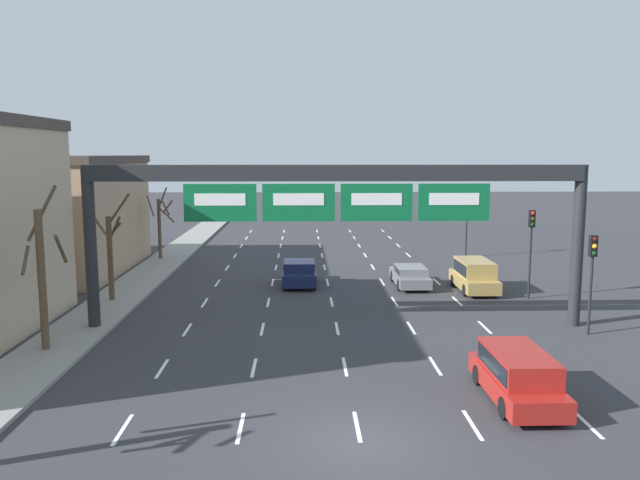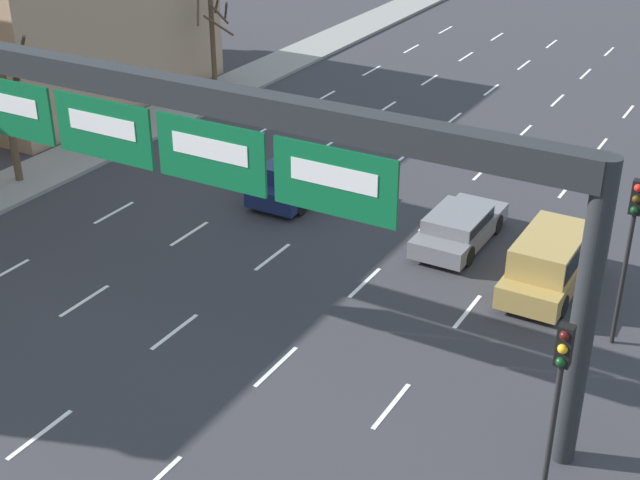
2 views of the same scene
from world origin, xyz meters
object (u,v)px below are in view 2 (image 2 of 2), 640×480
Objects in this scene: sign_gantry at (162,129)px; suv_gold at (550,259)px; car_grey at (459,226)px; tree_bare_furthest at (9,111)px; traffic_light_far_end at (631,230)px; car_navy at (296,178)px; tree_bare_third at (214,34)px; traffic_light_mid_block at (559,379)px.

suv_gold is (8.15, 7.17, -4.84)m from sign_gantry.
car_grey is (4.77, 8.57, -5.17)m from sign_gantry.
traffic_light_far_end is at bearing 0.45° from tree_bare_furthest.
suv_gold is 1.02× the size of car_grey.
traffic_light_far_end is (12.25, -3.82, 2.61)m from car_navy.
sign_gantry is 21.80m from tree_bare_third.
suv_gold is 10.02m from car_navy.
sign_gantry is 12.84m from tree_bare_furthest.
tree_bare_third reaches higher than suv_gold.
sign_gantry is at bearing 172.31° from traffic_light_mid_block.
tree_bare_furthest is at bearing -179.55° from traffic_light_far_end.
sign_gantry reaches higher than tree_bare_furthest.
tree_bare_third is (-22.45, 19.55, -0.32)m from traffic_light_mid_block.
suv_gold is at bearing -10.70° from car_navy.
car_grey is at bearing -4.14° from car_navy.
suv_gold is 1.03× the size of traffic_light_mid_block.
tree_bare_furthest is (-22.12, 6.49, -0.24)m from traffic_light_mid_block.
suv_gold is 22.77m from tree_bare_third.
sign_gantry reaches higher than suv_gold.
sign_gantry is 5.46× the size of car_navy.
traffic_light_far_end is at bearing -30.02° from tree_bare_third.
tree_bare_third reaches higher than car_grey.
tree_bare_furthest is (-21.97, -0.17, -0.55)m from traffic_light_far_end.
sign_gantry is 11.08m from car_grey.
traffic_light_mid_block reaches higher than car_navy.
car_grey is 16.71m from tree_bare_furthest.
car_grey is at bearing 157.58° from suv_gold.
sign_gantry is 3.98× the size of tree_bare_furthest.
traffic_light_mid_block is (5.93, -10.01, 2.42)m from car_grey.
sign_gantry is 11.89m from suv_gold.
tree_bare_third is at bearing 151.22° from suv_gold.
car_navy is at bearing 139.79° from traffic_light_mid_block.
sign_gantry reaches higher than traffic_light_far_end.
tree_bare_furthest reaches higher than traffic_light_far_end.
sign_gantry is 11.14m from traffic_light_mid_block.
sign_gantry is 5.12× the size of traffic_light_mid_block.
tree_bare_third is at bearing 138.95° from traffic_light_mid_block.
tree_bare_third is (-22.30, 12.88, -0.63)m from traffic_light_far_end.
car_navy is (-1.70, 9.03, -5.05)m from sign_gantry.
traffic_light_mid_block reaches higher than suv_gold.
tree_bare_furthest reaches higher than car_grey.
tree_bare_furthest is (-9.72, -3.99, 2.06)m from car_navy.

